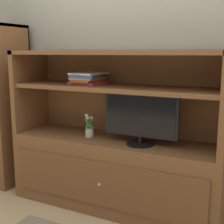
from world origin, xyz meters
name	(u,v)px	position (x,y,z in m)	size (l,w,h in m)	color
painted_rear_wall	(131,51)	(0.00, 0.75, 1.40)	(6.00, 0.10, 2.80)	gray
media_console	(115,158)	(0.00, 0.40, 0.46)	(1.90, 0.56, 1.41)	brown
tv_monitor	(140,119)	(0.27, 0.33, 0.86)	(0.63, 0.23, 0.42)	black
potted_plant	(89,130)	(-0.23, 0.36, 0.70)	(0.10, 0.09, 0.22)	beige
magazine_stack	(88,78)	(-0.26, 0.40, 1.16)	(0.29, 0.33, 0.10)	red
bookshelf_tall	(6,130)	(-1.31, 0.41, 0.56)	(0.39, 0.49, 1.67)	brown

